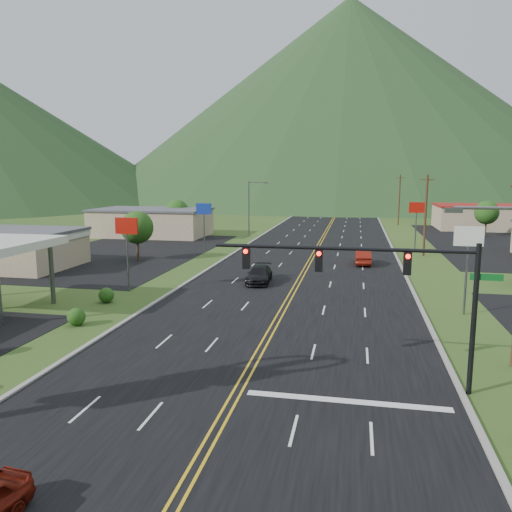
% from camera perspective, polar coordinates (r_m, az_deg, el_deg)
% --- Properties ---
extents(traffic_signal, '(13.10, 0.43, 7.00)m').
position_cam_1_polar(traffic_signal, '(23.71, 14.39, -2.34)').
color(traffic_signal, black).
rests_on(traffic_signal, ground).
extents(streetlight_west, '(3.28, 0.25, 9.00)m').
position_cam_1_polar(streetlight_west, '(81.13, -0.60, 5.86)').
color(streetlight_west, '#59595E').
rests_on(streetlight_west, ground).
extents(building_west_mid, '(14.40, 10.40, 4.10)m').
position_cam_1_polar(building_west_mid, '(60.58, -26.57, 0.96)').
color(building_west_mid, '#CDB68E').
rests_on(building_west_mid, ground).
extents(building_west_far, '(18.40, 11.40, 4.50)m').
position_cam_1_polar(building_west_far, '(84.39, -11.82, 3.81)').
color(building_west_far, '#CDB68E').
rests_on(building_west_far, ground).
extents(building_east_far, '(16.40, 12.40, 4.50)m').
position_cam_1_polar(building_east_far, '(102.10, 24.36, 4.10)').
color(building_east_far, '#CDB68E').
rests_on(building_east_far, ground).
extents(pole_sign_west_a, '(2.00, 0.18, 6.40)m').
position_cam_1_polar(pole_sign_west_a, '(43.92, -14.56, 2.52)').
color(pole_sign_west_a, '#59595E').
rests_on(pole_sign_west_a, ground).
extents(pole_sign_west_b, '(2.00, 0.18, 6.40)m').
position_cam_1_polar(pole_sign_west_b, '(64.33, -5.98, 4.81)').
color(pole_sign_west_b, '#59595E').
rests_on(pole_sign_west_b, ground).
extents(pole_sign_east_a, '(2.00, 0.18, 6.40)m').
position_cam_1_polar(pole_sign_east_a, '(38.35, 23.10, 1.13)').
color(pole_sign_east_a, '#59595E').
rests_on(pole_sign_east_a, ground).
extents(pole_sign_east_b, '(2.00, 0.18, 6.40)m').
position_cam_1_polar(pole_sign_east_b, '(69.83, 17.88, 4.77)').
color(pole_sign_east_b, '#59595E').
rests_on(pole_sign_east_b, ground).
extents(tree_west_a, '(3.84, 3.84, 5.82)m').
position_cam_1_polar(tree_west_a, '(60.08, -13.44, 3.18)').
color(tree_west_a, '#382314').
rests_on(tree_west_a, ground).
extents(tree_west_b, '(3.84, 3.84, 5.82)m').
position_cam_1_polar(tree_west_b, '(86.85, -8.99, 5.12)').
color(tree_west_b, '#382314').
rests_on(tree_west_b, ground).
extents(tree_east_b, '(3.84, 3.84, 5.82)m').
position_cam_1_polar(tree_east_b, '(89.88, 24.86, 4.52)').
color(tree_east_b, '#382314').
rests_on(tree_east_b, ground).
extents(utility_pole_b, '(1.60, 0.28, 10.00)m').
position_cam_1_polar(utility_pole_b, '(64.94, 18.81, 4.48)').
color(utility_pole_b, '#382314').
rests_on(utility_pole_b, ground).
extents(utility_pole_c, '(1.60, 0.28, 10.00)m').
position_cam_1_polar(utility_pole_c, '(104.66, 16.05, 6.24)').
color(utility_pole_c, '#382314').
rests_on(utility_pole_c, ground).
extents(utility_pole_d, '(1.60, 0.28, 10.00)m').
position_cam_1_polar(utility_pole_d, '(144.54, 14.81, 7.03)').
color(utility_pole_d, '#382314').
rests_on(utility_pole_d, ground).
extents(mountain_n, '(220.00, 220.00, 85.00)m').
position_cam_1_polar(mountain_n, '(231.57, 10.48, 17.18)').
color(mountain_n, '#183518').
rests_on(mountain_n, ground).
extents(car_dark_mid, '(2.46, 5.33, 1.51)m').
position_cam_1_polar(car_dark_mid, '(46.50, 0.38, -2.18)').
color(car_dark_mid, black).
rests_on(car_dark_mid, ground).
extents(car_red_far, '(1.80, 4.81, 1.57)m').
position_cam_1_polar(car_red_far, '(57.25, 12.13, -0.19)').
color(car_red_far, maroon).
rests_on(car_red_far, ground).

